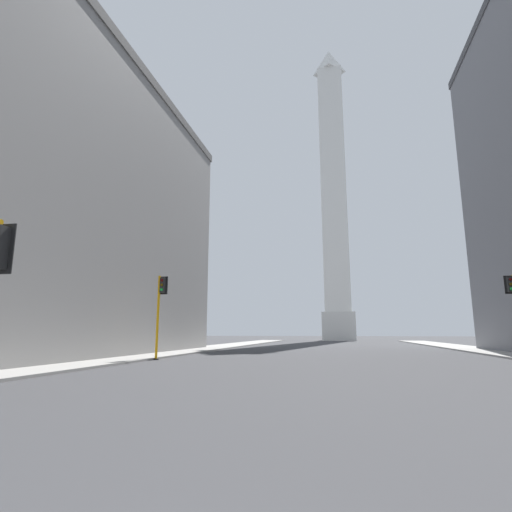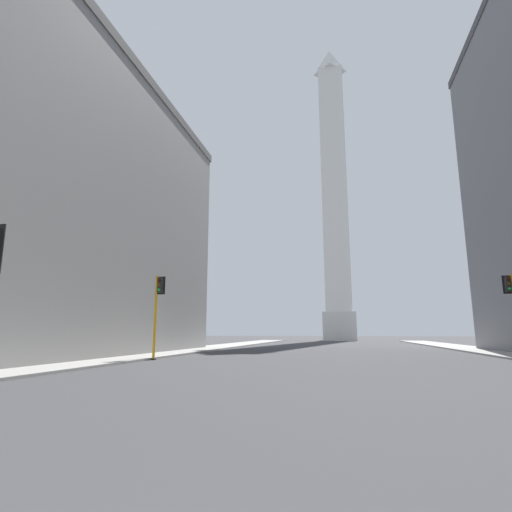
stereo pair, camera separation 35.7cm
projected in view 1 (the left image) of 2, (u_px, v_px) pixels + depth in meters
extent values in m
cube|color=gray|center=(169.00, 353.00, 36.52)|extent=(5.00, 113.86, 0.15)
cube|color=silver|center=(339.00, 326.00, 92.42)|extent=(7.49, 7.49, 6.45)
cube|color=silver|center=(334.00, 186.00, 98.86)|extent=(5.99, 5.99, 62.22)
pyramid|color=silver|center=(329.00, 62.00, 105.31)|extent=(5.99, 5.99, 6.59)
cube|color=black|center=(4.00, 249.00, 10.26)|extent=(0.58, 0.04, 1.32)
cube|color=black|center=(510.00, 284.00, 28.61)|extent=(0.35, 0.35, 1.10)
cube|color=black|center=(509.00, 285.00, 28.78)|extent=(0.58, 0.06, 1.32)
sphere|color=#410907|center=(510.00, 279.00, 28.49)|extent=(0.22, 0.22, 0.22)
sphere|color=#483506|center=(511.00, 284.00, 28.42)|extent=(0.22, 0.22, 0.22)
sphere|color=green|center=(511.00, 289.00, 28.36)|extent=(0.22, 0.22, 0.22)
cylinder|color=orange|center=(158.00, 317.00, 28.81)|extent=(0.18, 0.18, 6.02)
cylinder|color=#262626|center=(156.00, 359.00, 28.25)|extent=(0.40, 0.40, 0.10)
cube|color=black|center=(163.00, 285.00, 29.18)|extent=(0.36, 0.36, 1.10)
cube|color=black|center=(164.00, 285.00, 29.35)|extent=(0.58, 0.06, 1.32)
sphere|color=#410907|center=(162.00, 280.00, 29.06)|extent=(0.22, 0.22, 0.22)
sphere|color=#483506|center=(162.00, 285.00, 29.00)|extent=(0.22, 0.22, 0.22)
sphere|color=green|center=(161.00, 290.00, 28.94)|extent=(0.22, 0.22, 0.22)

